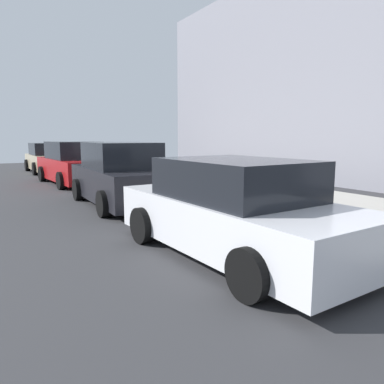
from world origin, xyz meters
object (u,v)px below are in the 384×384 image
object	(u,v)px
suitcase_maroon_3	(247,195)
bollard_post	(165,176)
suitcase_olive_0	(293,205)
parked_car_charcoal_1	(121,176)
suitcase_navy_6	(214,188)
suitcase_silver_5	(226,191)
parked_car_beige_3	(48,158)
fire_hydrant	(180,178)
suitcase_teal_1	(275,202)
parked_car_red_2	(74,164)
suitcase_red_4	(233,189)
suitcase_teal_8	(191,183)
parked_car_white_0	(235,210)
suitcase_black_2	(262,196)
suitcase_olive_7	(204,186)

from	to	relation	value
suitcase_maroon_3	bollard_post	world-z (taller)	suitcase_maroon_3
suitcase_olive_0	parked_car_charcoal_1	distance (m)	4.73
suitcase_maroon_3	suitcase_navy_6	size ratio (longest dim) A/B	1.03
bollard_post	parked_car_charcoal_1	bearing A→B (deg)	127.05
suitcase_silver_5	parked_car_charcoal_1	size ratio (longest dim) A/B	0.19
parked_car_charcoal_1	parked_car_beige_3	distance (m)	11.07
fire_hydrant	parked_car_charcoal_1	distance (m)	2.52
suitcase_teal_1	parked_car_red_2	bearing A→B (deg)	14.05
suitcase_teal_1	suitcase_red_4	world-z (taller)	suitcase_red_4
suitcase_teal_8	fire_hydrant	distance (m)	0.87
suitcase_teal_8	parked_car_red_2	bearing A→B (deg)	22.71
parked_car_red_2	parked_car_beige_3	distance (m)	5.62
suitcase_teal_8	parked_car_charcoal_1	distance (m)	2.30
suitcase_navy_6	suitcase_silver_5	bearing A→B (deg)	-175.72
suitcase_maroon_3	parked_car_red_2	world-z (taller)	parked_car_red_2
suitcase_navy_6	bollard_post	distance (m)	2.77
parked_car_white_0	suitcase_navy_6	bearing A→B (deg)	-30.62
suitcase_olive_0	parked_car_red_2	xyz separation A→B (m)	(9.56, 2.33, 0.37)
suitcase_black_2	fire_hydrant	distance (m)	3.99
suitcase_olive_7	parked_car_white_0	bearing A→B (deg)	152.44
suitcase_olive_7	parked_car_beige_3	size ratio (longest dim) A/B	0.14
suitcase_black_2	parked_car_white_0	distance (m)	3.10
suitcase_black_2	suitcase_teal_8	bearing A→B (deg)	1.72
suitcase_olive_7	parked_car_charcoal_1	distance (m)	2.46
suitcase_silver_5	parked_car_beige_3	xyz separation A→B (m)	(12.68, 2.39, 0.33)
parked_car_charcoal_1	suitcase_teal_8	bearing A→B (deg)	-89.57
suitcase_black_2	bollard_post	world-z (taller)	suitcase_black_2
suitcase_maroon_3	parked_car_white_0	xyz separation A→B (m)	(-2.53, 2.35, 0.30)
suitcase_silver_5	suitcase_olive_0	bearing A→B (deg)	178.61
suitcase_silver_5	parked_car_charcoal_1	bearing A→B (deg)	56.06
suitcase_maroon_3	parked_car_red_2	xyz separation A→B (m)	(8.00, 2.35, 0.37)
suitcase_red_4	suitcase_black_2	bearing A→B (deg)	-176.00
suitcase_olive_0	suitcase_navy_6	world-z (taller)	suitcase_navy_6
suitcase_teal_1	parked_car_white_0	xyz separation A→B (m)	(-1.45, 2.27, 0.31)
fire_hydrant	suitcase_silver_5	bearing A→B (deg)	-178.95
suitcase_silver_5	suitcase_teal_1	bearing A→B (deg)	176.71
suitcase_red_4	fire_hydrant	world-z (taller)	suitcase_red_4
suitcase_teal_1	bollard_post	world-z (taller)	suitcase_teal_1
suitcase_red_4	suitcase_silver_5	world-z (taller)	suitcase_red_4
suitcase_olive_0	parked_car_charcoal_1	bearing A→B (deg)	29.57
suitcase_olive_0	suitcase_teal_1	distance (m)	0.48
parked_car_beige_3	suitcase_silver_5	bearing A→B (deg)	-169.33
suitcase_maroon_3	suitcase_teal_8	world-z (taller)	suitcase_maroon_3
suitcase_black_2	parked_car_white_0	world-z (taller)	parked_car_white_0
suitcase_olive_0	suitcase_teal_8	world-z (taller)	suitcase_teal_8
suitcase_teal_1	suitcase_red_4	xyz separation A→B (m)	(1.58, -0.02, 0.10)
suitcase_olive_0	parked_car_red_2	size ratio (longest dim) A/B	0.12
suitcase_red_4	parked_car_white_0	bearing A→B (deg)	142.89
suitcase_navy_6	parked_car_beige_3	xyz separation A→B (m)	(12.17, 2.35, 0.31)
suitcase_black_2	parked_car_white_0	xyz separation A→B (m)	(-1.98, 2.37, 0.25)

